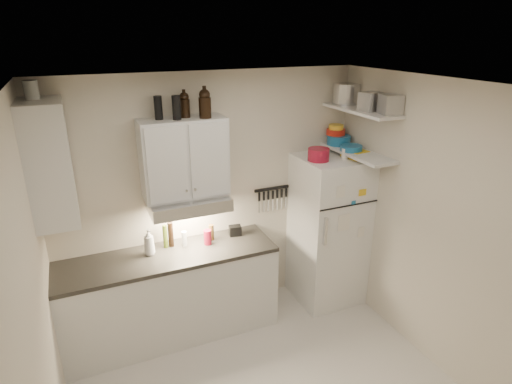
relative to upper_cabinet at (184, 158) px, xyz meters
name	(u,v)px	position (x,y,z in m)	size (l,w,h in m)	color
ceiling	(277,87)	(0.30, -1.33, 0.78)	(3.20, 3.00, 0.02)	silver
back_wall	(211,199)	(0.30, 0.18, -0.53)	(3.20, 0.02, 2.60)	beige
left_wall	(33,323)	(-1.31, -1.33, -0.53)	(0.02, 3.00, 2.60)	beige
right_wall	(438,230)	(1.91, -1.33, -0.53)	(0.02, 3.00, 2.60)	beige
base_cabinet	(171,297)	(-0.25, -0.14, -1.39)	(2.10, 0.60, 0.88)	silver
countertop	(168,256)	(-0.25, -0.14, -0.93)	(2.10, 0.62, 0.04)	#2C2A26
upper_cabinet	(184,158)	(0.00, 0.00, 0.00)	(0.80, 0.33, 0.75)	silver
side_cabinet	(49,163)	(-1.14, -0.14, 0.12)	(0.33, 0.55, 1.00)	silver
range_hood	(188,203)	(0.00, -0.06, -0.44)	(0.76, 0.46, 0.12)	silver
fridge	(328,230)	(1.55, -0.18, -0.98)	(0.70, 0.68, 1.70)	white
shelf_hi	(361,110)	(1.75, -0.31, 0.38)	(0.30, 0.95, 0.03)	silver
shelf_lo	(357,153)	(1.75, -0.31, -0.07)	(0.30, 0.95, 0.03)	silver
knife_strip	(272,188)	(1.00, 0.15, -0.51)	(0.42, 0.02, 0.03)	black
dutch_oven	(319,154)	(1.34, -0.22, -0.06)	(0.22, 0.22, 0.13)	maroon
book_stack	(355,154)	(1.75, -0.28, -0.08)	(0.19, 0.24, 0.08)	yellow
spice_jar	(345,154)	(1.62, -0.28, -0.07)	(0.07, 0.07, 0.11)	silver
stock_pot	(346,94)	(1.80, 0.02, 0.50)	(0.30, 0.30, 0.21)	silver
tin_a	(370,101)	(1.75, -0.44, 0.48)	(0.18, 0.16, 0.18)	#AAAAAD
tin_b	(391,104)	(1.82, -0.65, 0.48)	(0.18, 0.18, 0.18)	#AAAAAD
bowl_teal	(339,140)	(1.73, 0.01, 0.00)	(0.26, 0.26, 0.10)	#1A6191
bowl_orange	(336,132)	(1.72, 0.05, 0.08)	(0.20, 0.20, 0.06)	red
bowl_yellow	(336,127)	(1.72, 0.05, 0.14)	(0.16, 0.16, 0.05)	gold
plates	(351,148)	(1.71, -0.26, -0.02)	(0.23, 0.23, 0.06)	#1A6191
growler_a	(184,104)	(0.04, 0.03, 0.49)	(0.10, 0.10, 0.23)	black
growler_b	(205,103)	(0.20, -0.07, 0.51)	(0.11, 0.11, 0.27)	black
thermos_a	(176,108)	(-0.05, -0.05, 0.48)	(0.07, 0.07, 0.22)	black
thermos_b	(158,108)	(-0.20, 0.02, 0.48)	(0.07, 0.07, 0.21)	black
side_jar	(31,90)	(-1.17, -0.07, 0.70)	(0.11, 0.11, 0.14)	silver
soap_bottle	(149,241)	(-0.41, -0.06, -0.76)	(0.11, 0.11, 0.30)	silver
pepper_mill	(211,232)	(0.24, 0.00, -0.82)	(0.05, 0.05, 0.17)	brown
oil_bottle	(165,236)	(-0.23, 0.02, -0.79)	(0.05, 0.05, 0.24)	#455916
vinegar_bottle	(171,235)	(-0.18, 0.02, -0.78)	(0.05, 0.05, 0.26)	black
clear_bottle	(184,239)	(-0.05, -0.02, -0.83)	(0.05, 0.05, 0.16)	silver
red_jar	(208,237)	(0.17, -0.08, -0.83)	(0.08, 0.08, 0.15)	maroon
caddy	(235,231)	(0.50, 0.00, -0.85)	(0.12, 0.09, 0.11)	black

